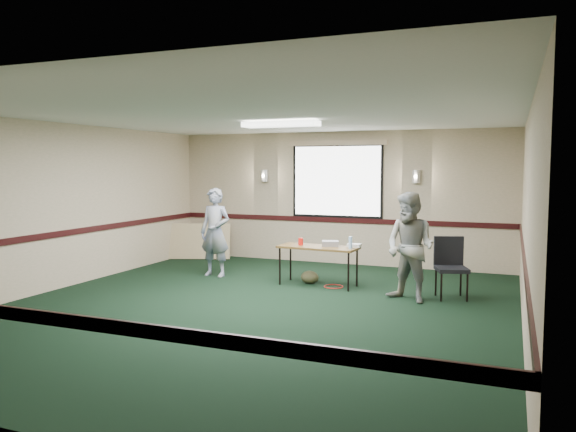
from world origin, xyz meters
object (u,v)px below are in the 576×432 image
at_px(conference_chair, 450,262).
at_px(folding_table, 318,249).
at_px(projector, 330,244).
at_px(person_left, 215,232).
at_px(person_right, 410,247).

bearing_deg(conference_chair, folding_table, 159.53).
bearing_deg(conference_chair, projector, 156.90).
bearing_deg(folding_table, person_left, -178.94).
distance_m(projector, person_right, 1.57).
distance_m(projector, person_left, 2.19).
xyz_separation_m(folding_table, person_left, (-2.01, 0.09, 0.19)).
height_order(folding_table, projector, projector).
xyz_separation_m(conference_chair, person_right, (-0.52, -0.50, 0.27)).
xyz_separation_m(conference_chair, person_left, (-4.14, 0.14, 0.26)).
height_order(folding_table, person_left, person_left).
distance_m(folding_table, person_left, 2.02).
relative_size(projector, person_left, 0.17).
distance_m(projector, conference_chair, 1.97).
distance_m(folding_table, projector, 0.22).
relative_size(projector, person_right, 0.17).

